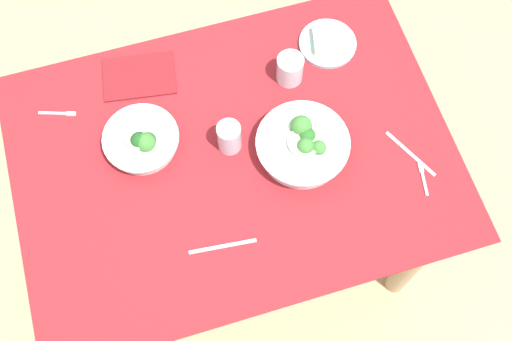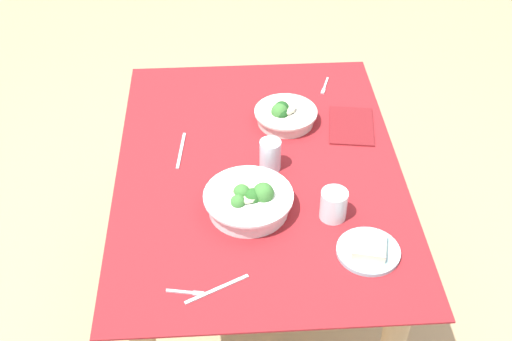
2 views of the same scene
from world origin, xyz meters
name	(u,v)px [view 1 (image 1 of 2)]	position (x,y,z in m)	size (l,w,h in m)	color
ground_plane	(240,238)	(0.00, 0.00, 0.00)	(6.00, 6.00, 0.00)	tan
dining_table	(235,174)	(0.00, 0.00, 0.64)	(1.23, 0.90, 0.78)	maroon
broccoli_bowl_far	(142,141)	(-0.23, 0.10, 0.81)	(0.21, 0.21, 0.08)	silver
broccoli_bowl_near	(303,145)	(0.19, -0.04, 0.82)	(0.26, 0.26, 0.10)	white
bread_side_plate	(328,42)	(0.38, 0.28, 0.79)	(0.17, 0.17, 0.04)	#99C6D1
water_glass_center	(230,137)	(0.00, 0.04, 0.83)	(0.07, 0.07, 0.10)	silver
water_glass_side	(290,69)	(0.23, 0.20, 0.82)	(0.08, 0.08, 0.09)	silver
fork_by_far_bowl	(423,177)	(0.49, -0.22, 0.78)	(0.03, 0.10, 0.00)	#B7B7BC
fork_by_near_bowl	(59,113)	(-0.45, 0.27, 0.78)	(0.11, 0.04, 0.00)	#B7B7BC
table_knife_left	(410,154)	(0.48, -0.14, 0.78)	(0.18, 0.01, 0.00)	#B7B7BC
table_knife_right	(223,246)	(-0.10, -0.25, 0.78)	(0.18, 0.01, 0.00)	#B7B7BC
napkin_folded_upper	(139,76)	(-0.20, 0.33, 0.78)	(0.21, 0.15, 0.01)	maroon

